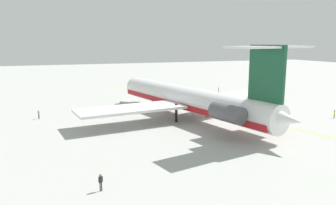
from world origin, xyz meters
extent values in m
plane|color=#ADADA8|center=(0.00, 0.00, 0.00)|extent=(333.01, 333.01, 0.00)
cylinder|color=white|center=(-0.04, 6.03, 3.78)|extent=(42.50, 14.06, 4.54)
cone|color=white|center=(20.70, 10.84, 3.78)|extent=(5.59, 5.32, 4.36)
cone|color=white|center=(-20.77, 1.21, 4.19)|extent=(7.32, 5.26, 3.86)
cube|color=#B2191E|center=(-0.04, 6.03, 2.76)|extent=(41.60, 13.94, 1.00)
cube|color=white|center=(-1.77, 17.67, 2.99)|extent=(9.38, 19.65, 0.45)
cube|color=white|center=(3.54, -5.19, 2.99)|extent=(12.89, 20.20, 0.45)
cylinder|color=#515156|center=(-15.15, 6.27, 4.13)|extent=(6.13, 3.85, 2.63)
cube|color=white|center=(-14.97, 5.50, 4.13)|extent=(3.65, 2.18, 0.54)
cylinder|color=#515156|center=(-13.49, -0.85, 4.13)|extent=(6.13, 3.85, 2.63)
cube|color=white|center=(-13.67, -0.08, 4.13)|extent=(3.65, 2.18, 0.54)
cube|color=#195133|center=(-18.01, 1.85, 10.08)|extent=(6.09, 1.83, 8.04)
cube|color=white|center=(-19.29, 5.29, 13.78)|extent=(5.65, 7.41, 0.32)
cube|color=white|center=(-17.64, -1.81, 13.78)|extent=(5.65, 7.41, 0.32)
cylinder|color=black|center=(12.63, 8.97, 1.72)|extent=(0.50, 0.50, 3.44)
cylinder|color=black|center=(-2.24, 9.24, 1.72)|extent=(0.50, 0.50, 3.44)
cylinder|color=black|center=(-0.60, 2.17, 1.72)|extent=(0.50, 0.50, 3.44)
cylinder|color=black|center=(-25.89, 26.70, 0.42)|extent=(0.10, 0.10, 0.85)
cylinder|color=black|center=(-25.92, 26.85, 0.42)|extent=(0.10, 0.10, 0.85)
cylinder|color=#262628|center=(-25.91, 26.78, 1.18)|extent=(0.28, 0.28, 0.67)
sphere|color=#8C6647|center=(-25.91, 26.78, 1.65)|extent=(0.26, 0.26, 0.26)
cylinder|color=#262628|center=(-25.87, 26.59, 1.22)|extent=(0.08, 0.08, 0.57)
cylinder|color=#262628|center=(-25.94, 26.96, 1.22)|extent=(0.08, 0.08, 0.57)
cylinder|color=black|center=(-10.27, -20.25, 0.40)|extent=(0.10, 0.10, 0.79)
cylinder|color=black|center=(-10.23, -20.39, 0.40)|extent=(0.10, 0.10, 0.79)
cylinder|color=yellow|center=(-10.25, -20.32, 1.10)|extent=(0.27, 0.27, 0.63)
sphere|color=#8C6647|center=(-10.25, -20.32, 1.54)|extent=(0.25, 0.25, 0.25)
cylinder|color=yellow|center=(-10.30, -20.15, 1.13)|extent=(0.07, 0.07, 0.53)
cylinder|color=yellow|center=(-10.19, -20.48, 1.13)|extent=(0.07, 0.07, 0.53)
cylinder|color=black|center=(9.19, 32.88, 0.39)|extent=(0.10, 0.10, 0.78)
cylinder|color=black|center=(9.29, 32.98, 0.39)|extent=(0.10, 0.10, 0.78)
cylinder|color=gray|center=(9.24, 32.93, 1.09)|extent=(0.26, 0.26, 0.62)
sphere|color=#8C6647|center=(9.24, 32.93, 1.53)|extent=(0.24, 0.24, 0.24)
cylinder|color=gray|center=(9.12, 32.81, 1.12)|extent=(0.07, 0.07, 0.53)
cylinder|color=gray|center=(9.36, 33.05, 1.12)|extent=(0.07, 0.07, 0.53)
cylinder|color=black|center=(25.03, -14.83, 0.41)|extent=(0.10, 0.10, 0.82)
cylinder|color=black|center=(24.89, -14.82, 0.41)|extent=(0.10, 0.10, 0.82)
cylinder|color=yellow|center=(24.96, -14.82, 1.14)|extent=(0.28, 0.28, 0.65)
sphere|color=brown|center=(24.96, -14.82, 1.60)|extent=(0.26, 0.26, 0.26)
cylinder|color=yellow|center=(25.14, -14.84, 1.18)|extent=(0.08, 0.08, 0.55)
cylinder|color=yellow|center=(24.78, -14.81, 1.18)|extent=(0.08, 0.08, 0.55)
cone|color=#EA590F|center=(28.52, -7.74, 0.28)|extent=(0.40, 0.40, 0.55)
cone|color=#EA590F|center=(28.56, -5.78, 0.28)|extent=(0.40, 0.40, 0.55)
cube|color=gold|center=(-0.04, -3.44, 0.00)|extent=(92.51, 27.73, 0.01)
camera|label=1|loc=(-56.36, 31.13, 14.45)|focal=34.91mm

